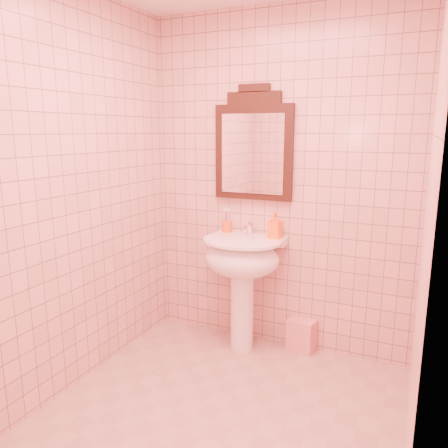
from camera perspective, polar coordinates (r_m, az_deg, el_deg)
The scene contains 8 objects.
floor at distance 2.75m, azimuth -1.36°, elevation -24.44°, with size 2.20×2.20×0.00m, color tan.
back_wall at distance 3.26m, azimuth 7.03°, elevation 5.19°, with size 2.00×0.02×2.50m, color tan.
pedestal_sink at distance 3.23m, azimuth 2.38°, elevation -5.48°, with size 0.58×0.58×0.86m.
faucet at distance 3.29m, azimuth 3.32°, elevation -0.52°, with size 0.04×0.16×0.11m.
mirror at distance 3.27m, azimuth 3.86°, elevation 9.96°, with size 0.60×0.06×0.84m.
toothbrush_cup at distance 3.38m, azimuth 0.36°, elevation -0.34°, with size 0.07×0.07×0.16m.
soap_dispenser at distance 3.21m, azimuth 6.71°, elevation -0.18°, with size 0.09×0.09×0.19m, color orange.
towel at distance 3.46m, azimuth 10.07°, elevation -14.06°, with size 0.20×0.13×0.24m, color pink.
Camera 1 is at (0.97, -1.98, 1.63)m, focal length 35.00 mm.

